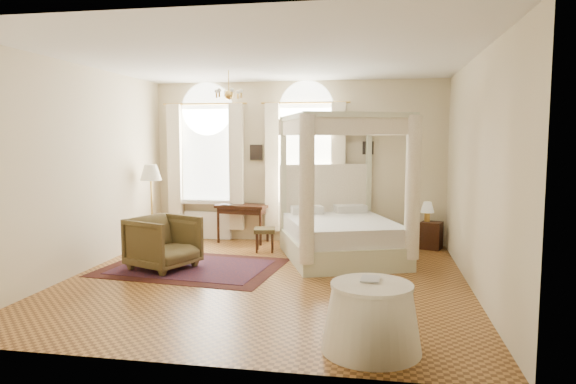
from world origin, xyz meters
name	(u,v)px	position (x,y,z in m)	size (l,w,h in m)	color
ground	(265,280)	(0.00, 0.00, 0.00)	(6.00, 6.00, 0.00)	#A06A2E
room_walls	(265,149)	(0.00, 0.00, 1.98)	(6.00, 6.00, 6.00)	beige
window_left	(207,169)	(-1.90, 2.87, 1.49)	(1.62, 0.27, 3.29)	silver
window_right	(305,171)	(0.20, 2.87, 1.49)	(1.62, 0.27, 3.29)	silver
chandelier	(229,94)	(-0.90, 1.20, 2.91)	(0.51, 0.45, 0.50)	gold
wall_pictures	(301,151)	(0.09, 2.97, 1.89)	(2.54, 0.03, 0.39)	black
canopy_bed	(341,227)	(1.03, 1.57, 0.58)	(2.57, 2.83, 2.55)	beige
nightstand	(431,235)	(2.70, 2.70, 0.27)	(0.37, 0.34, 0.53)	black
nightstand_lamp	(427,208)	(2.61, 2.75, 0.78)	(0.26, 0.26, 0.38)	gold
writing_desk	(243,210)	(-1.07, 2.70, 0.67)	(1.11, 0.67, 0.79)	black
laptop	(228,204)	(-1.35, 2.57, 0.80)	(0.32, 0.21, 0.03)	black
stool	(265,232)	(-0.44, 1.91, 0.37)	(0.45, 0.45, 0.45)	#40351B
armchair	(164,243)	(-1.79, 0.36, 0.44)	(0.93, 0.96, 0.87)	#4C3E20
coffee_table	(156,241)	(-2.18, 0.92, 0.33)	(0.64, 0.54, 0.37)	silver
floor_lamp	(151,177)	(-2.70, 1.90, 1.39)	(0.42, 0.42, 1.63)	gold
oriental_rug	(193,267)	(-1.36, 0.52, 0.01)	(3.04, 2.32, 0.01)	#3F160F
side_table	(371,318)	(1.62, -2.35, 0.34)	(1.02, 1.02, 0.69)	white
book	(361,279)	(1.51, -2.23, 0.70)	(0.19, 0.26, 0.02)	black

